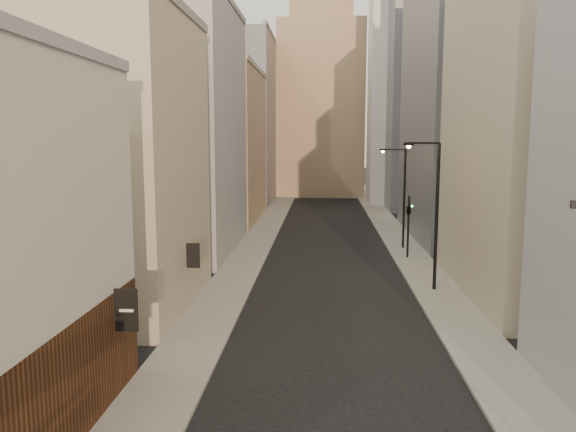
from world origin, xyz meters
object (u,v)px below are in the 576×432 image
object	(u,v)px
clock_tower	(321,89)
white_tower	(398,73)
streetlamp_far	(402,192)
streetlamp_mid	(434,208)
traffic_light_right	(409,211)

from	to	relation	value
clock_tower	white_tower	xyz separation A→B (m)	(11.00, -14.00, 0.97)
streetlamp_far	clock_tower	bearing A→B (deg)	110.43
streetlamp_far	white_tower	bearing A→B (deg)	95.60
white_tower	streetlamp_mid	world-z (taller)	white_tower
white_tower	traffic_light_right	size ratio (longest dim) A/B	8.30
streetlamp_mid	traffic_light_right	distance (m)	9.66
streetlamp_mid	traffic_light_right	size ratio (longest dim) A/B	1.84
clock_tower	white_tower	distance (m)	17.83
streetlamp_far	traffic_light_right	distance (m)	4.10
streetlamp_mid	white_tower	bearing A→B (deg)	65.91
clock_tower	traffic_light_right	xyz separation A→B (m)	(7.13, -52.33, -13.77)
clock_tower	streetlamp_mid	distance (m)	63.51
white_tower	streetlamp_mid	size ratio (longest dim) A/B	4.50
clock_tower	traffic_light_right	distance (m)	54.58
white_tower	traffic_light_right	xyz separation A→B (m)	(-3.87, -38.33, -14.74)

